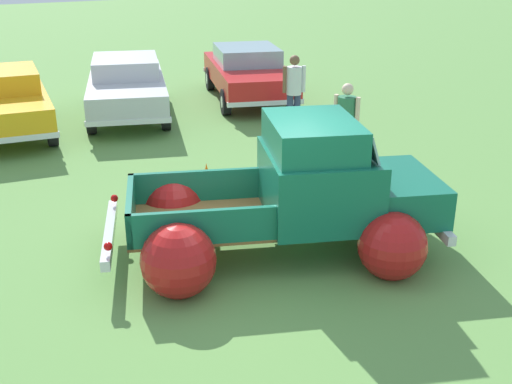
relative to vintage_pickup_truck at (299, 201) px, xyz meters
The scene contains 8 objects.
ground_plane 0.85m from the vintage_pickup_truck, 162.93° to the left, with size 80.00×80.00×0.00m, color #609347.
vintage_pickup_truck is the anchor object (origin of this frame).
show_car_1 8.66m from the vintage_pickup_truck, 111.07° to the left, with size 2.17×4.43×1.43m.
show_car_2 8.42m from the vintage_pickup_truck, 91.09° to the left, with size 3.00×4.98×1.43m.
show_car_3 9.19m from the vintage_pickup_truck, 69.20° to the left, with size 2.97×4.90×1.43m.
spectator_1 6.16m from the vintage_pickup_truck, 61.58° to the left, with size 0.53×0.43×1.73m.
spectator_2 3.62m from the vintage_pickup_truck, 46.38° to the left, with size 0.47×0.50×1.68m.
lane_cone_0 2.48m from the vintage_pickup_truck, 100.47° to the left, with size 0.36×0.36×0.63m.
Camera 1 is at (-3.78, -7.25, 4.19)m, focal length 44.76 mm.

